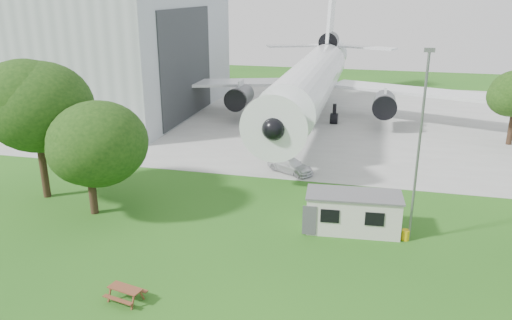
% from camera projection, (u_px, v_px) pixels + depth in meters
% --- Properties ---
extents(ground, '(160.00, 160.00, 0.00)m').
position_uv_depth(ground, '(263.00, 275.00, 28.10)').
color(ground, '#35741F').
extents(concrete_apron, '(120.00, 46.00, 0.03)m').
position_uv_depth(concrete_apron, '(330.00, 117.00, 63.06)').
color(concrete_apron, '#B7B7B2').
rests_on(concrete_apron, ground).
extents(hangar, '(43.00, 31.00, 18.55)m').
position_uv_depth(hangar, '(47.00, 36.00, 66.66)').
color(hangar, '#B2B7BC').
rests_on(hangar, ground).
extents(airliner, '(46.36, 47.73, 17.69)m').
position_uv_depth(airliner, '(313.00, 78.00, 59.84)').
color(airliner, white).
rests_on(airliner, ground).
extents(site_cabin, '(6.84, 3.15, 2.62)m').
position_uv_depth(site_cabin, '(353.00, 212.00, 32.90)').
color(site_cabin, beige).
rests_on(site_cabin, ground).
extents(picnic_west, '(2.08, 1.85, 0.76)m').
position_uv_depth(picnic_west, '(126.00, 301.00, 25.75)').
color(picnic_west, brown).
rests_on(picnic_west, ground).
extents(lamp_mast, '(0.16, 0.16, 12.00)m').
position_uv_depth(lamp_mast, '(418.00, 151.00, 30.04)').
color(lamp_mast, slate).
rests_on(lamp_mast, ground).
extents(tree_west_big, '(8.98, 8.98, 11.97)m').
position_uv_depth(tree_west_big, '(34.00, 102.00, 36.38)').
color(tree_west_big, '#382619').
rests_on(tree_west_big, ground).
extents(tree_west_small, '(7.40, 7.40, 8.77)m').
position_uv_depth(tree_west_small, '(87.00, 146.00, 34.28)').
color(tree_west_small, '#382619').
rests_on(tree_west_small, ground).
extents(car_apron_van, '(4.69, 3.70, 1.27)m').
position_uv_depth(car_apron_van, '(290.00, 166.00, 43.71)').
color(car_apron_van, silver).
rests_on(car_apron_van, ground).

